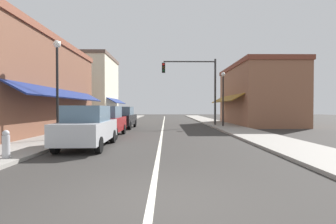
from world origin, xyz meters
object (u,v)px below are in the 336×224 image
object	(u,v)px
parked_car_third_left	(123,118)
fire_hydrant	(6,144)
parked_car_second_left	(106,122)
street_lamp_right_mid	(223,90)
traffic_signal_mast_arm	(198,80)
parked_car_nearest_left	(88,127)
street_lamp_left_near	(57,74)

from	to	relation	value
parked_car_third_left	fire_hydrant	bearing A→B (deg)	-95.46
parked_car_second_left	street_lamp_right_mid	distance (m)	11.01
parked_car_third_left	street_lamp_right_mid	world-z (taller)	street_lamp_right_mid
traffic_signal_mast_arm	parked_car_nearest_left	bearing A→B (deg)	-117.15
parked_car_second_left	traffic_signal_mast_arm	xyz separation A→B (m)	(6.39, 8.17, 3.31)
parked_car_second_left	traffic_signal_mast_arm	world-z (taller)	traffic_signal_mast_arm
parked_car_nearest_left	parked_car_second_left	distance (m)	3.92
street_lamp_right_mid	fire_hydrant	world-z (taller)	street_lamp_right_mid
parked_car_nearest_left	parked_car_second_left	xyz separation A→B (m)	(-0.20, 3.91, 0.00)
parked_car_third_left	parked_car_nearest_left	bearing A→B (deg)	-87.40
traffic_signal_mast_arm	street_lamp_right_mid	distance (m)	2.67
parked_car_third_left	fire_hydrant	world-z (taller)	parked_car_third_left
fire_hydrant	traffic_signal_mast_arm	bearing A→B (deg)	61.92
parked_car_nearest_left	street_lamp_right_mid	world-z (taller)	street_lamp_right_mid
street_lamp_right_mid	traffic_signal_mast_arm	bearing A→B (deg)	144.29
parked_car_nearest_left	traffic_signal_mast_arm	world-z (taller)	traffic_signal_mast_arm
parked_car_nearest_left	parked_car_third_left	distance (m)	9.68
street_lamp_left_near	parked_car_second_left	bearing A→B (deg)	47.51
street_lamp_left_near	street_lamp_right_mid	distance (m)	13.54
traffic_signal_mast_arm	street_lamp_left_near	bearing A→B (deg)	-128.98
parked_car_second_left	parked_car_nearest_left	bearing A→B (deg)	-87.54
parked_car_second_left	fire_hydrant	bearing A→B (deg)	-103.08
parked_car_second_left	traffic_signal_mast_arm	size ratio (longest dim) A/B	0.67
parked_car_third_left	parked_car_second_left	bearing A→B (deg)	-88.40
parked_car_second_left	parked_car_third_left	xyz separation A→B (m)	(-0.04, 5.76, 0.00)
parked_car_nearest_left	traffic_signal_mast_arm	size ratio (longest dim) A/B	0.67
parked_car_second_left	fire_hydrant	distance (m)	6.77
parked_car_second_left	street_lamp_left_near	xyz separation A→B (m)	(-1.89, -2.06, 2.47)
parked_car_second_left	fire_hydrant	world-z (taller)	parked_car_second_left
parked_car_nearest_left	parked_car_second_left	world-z (taller)	same
parked_car_nearest_left	street_lamp_right_mid	bearing A→B (deg)	50.63
parked_car_third_left	street_lamp_left_near	size ratio (longest dim) A/B	0.83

